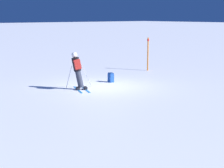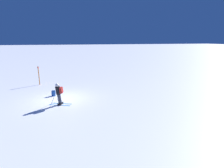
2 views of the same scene
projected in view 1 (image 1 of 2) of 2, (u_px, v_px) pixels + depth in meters
ground_plane at (103, 86)px, 18.34m from camera, size 300.00×300.00×0.00m
skier at (77, 69)px, 17.27m from camera, size 1.33×1.73×1.80m
spare_backpack at (111, 78)px, 19.44m from camera, size 0.26×0.33×0.50m
trail_marker at (148, 53)px, 23.43m from camera, size 0.13×0.13×2.07m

